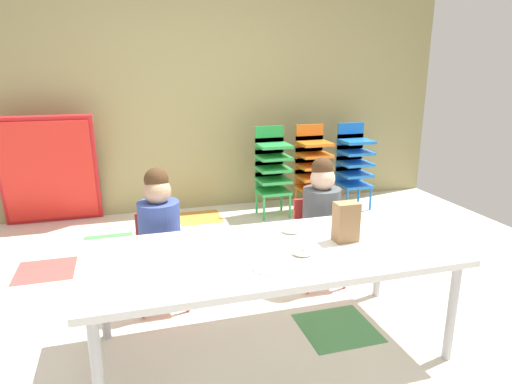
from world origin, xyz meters
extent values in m
cube|color=silver|center=(0.00, 0.00, -0.01)|extent=(5.70, 4.42, 0.02)
cube|color=#478C51|center=(0.45, -0.45, 0.00)|extent=(0.43, 0.43, 0.00)
cube|color=orange|center=(0.00, 1.80, 0.00)|extent=(0.43, 0.43, 0.00)
cube|color=#B24C47|center=(-1.35, 0.90, 0.00)|extent=(0.43, 0.43, 0.00)
cube|color=#478C51|center=(1.35, 1.80, 0.00)|extent=(0.43, 0.43, 0.00)
cube|color=#B24C47|center=(1.35, 1.35, 0.00)|extent=(0.43, 0.43, 0.00)
cube|color=gray|center=(-0.45, 1.35, 0.00)|extent=(0.43, 0.43, 0.00)
cube|color=#478C51|center=(-0.90, 1.35, 0.00)|extent=(0.43, 0.43, 0.00)
cube|color=tan|center=(0.00, 2.21, 1.20)|extent=(5.70, 0.10, 2.40)
cube|color=white|center=(0.01, -0.52, 0.57)|extent=(1.92, 0.84, 0.04)
cylinder|color=#B2B2B7|center=(-0.87, -0.88, 0.28)|extent=(0.05, 0.05, 0.55)
cylinder|color=#B2B2B7|center=(0.89, -0.88, 0.28)|extent=(0.05, 0.05, 0.55)
cylinder|color=#B2B2B7|center=(-0.87, -0.16, 0.28)|extent=(0.05, 0.05, 0.55)
cylinder|color=#B2B2B7|center=(0.89, -0.16, 0.28)|extent=(0.05, 0.05, 0.55)
cube|color=red|center=(-0.52, 0.12, 0.30)|extent=(0.32, 0.30, 0.03)
cube|color=red|center=(-0.52, 0.27, 0.45)|extent=(0.29, 0.02, 0.30)
cylinder|color=#384C99|center=(-0.52, 0.12, 0.52)|extent=(0.28, 0.28, 0.38)
sphere|color=tan|center=(-0.52, 0.12, 0.78)|extent=(0.17, 0.17, 0.17)
sphere|color=#472D19|center=(-0.52, 0.13, 0.85)|extent=(0.15, 0.15, 0.15)
cylinder|color=red|center=(-0.66, -0.01, 0.15)|extent=(0.02, 0.02, 0.28)
cylinder|color=red|center=(-0.38, -0.01, 0.15)|extent=(0.02, 0.02, 0.28)
cylinder|color=red|center=(-0.66, 0.25, 0.15)|extent=(0.02, 0.02, 0.28)
cylinder|color=red|center=(-0.38, 0.25, 0.15)|extent=(0.02, 0.02, 0.28)
cube|color=red|center=(0.58, 0.12, 0.30)|extent=(0.32, 0.30, 0.03)
cube|color=red|center=(0.58, 0.27, 0.45)|extent=(0.29, 0.02, 0.30)
cylinder|color=#4C5156|center=(0.58, 0.12, 0.52)|extent=(0.29, 0.29, 0.38)
sphere|color=beige|center=(0.58, 0.12, 0.78)|extent=(0.17, 0.17, 0.17)
sphere|color=#472D19|center=(0.58, 0.13, 0.85)|extent=(0.15, 0.15, 0.15)
cylinder|color=red|center=(0.44, -0.01, 0.15)|extent=(0.02, 0.02, 0.28)
cylinder|color=red|center=(0.72, -0.01, 0.15)|extent=(0.02, 0.02, 0.28)
cylinder|color=red|center=(0.44, 0.25, 0.15)|extent=(0.02, 0.02, 0.28)
cylinder|color=red|center=(0.72, 0.25, 0.15)|extent=(0.02, 0.02, 0.28)
cube|color=green|center=(0.75, 1.66, 0.26)|extent=(0.32, 0.30, 0.03)
cube|color=green|center=(0.75, 1.80, 0.35)|extent=(0.30, 0.02, 0.18)
cube|color=green|center=(0.75, 1.66, 0.38)|extent=(0.32, 0.30, 0.03)
cube|color=green|center=(0.75, 1.80, 0.47)|extent=(0.30, 0.02, 0.18)
cube|color=green|center=(0.75, 1.66, 0.50)|extent=(0.32, 0.30, 0.03)
cube|color=green|center=(0.75, 1.80, 0.59)|extent=(0.30, 0.02, 0.18)
cube|color=green|center=(0.75, 1.66, 0.62)|extent=(0.32, 0.30, 0.03)
cube|color=green|center=(0.75, 1.80, 0.71)|extent=(0.30, 0.02, 0.18)
cube|color=green|center=(0.75, 1.66, 0.74)|extent=(0.32, 0.30, 0.03)
cube|color=green|center=(0.75, 1.80, 0.83)|extent=(0.30, 0.02, 0.18)
cylinder|color=green|center=(0.61, 1.53, 0.13)|extent=(0.02, 0.02, 0.26)
cylinder|color=green|center=(0.89, 1.53, 0.13)|extent=(0.02, 0.02, 0.26)
cylinder|color=green|center=(0.61, 1.79, 0.13)|extent=(0.02, 0.02, 0.26)
cylinder|color=green|center=(0.89, 1.79, 0.13)|extent=(0.02, 0.02, 0.26)
cube|color=orange|center=(1.20, 1.66, 0.26)|extent=(0.32, 0.30, 0.03)
cube|color=orange|center=(1.20, 1.80, 0.35)|extent=(0.30, 0.02, 0.18)
cube|color=orange|center=(1.20, 1.66, 0.38)|extent=(0.32, 0.30, 0.03)
cube|color=orange|center=(1.20, 1.80, 0.47)|extent=(0.30, 0.02, 0.18)
cube|color=orange|center=(1.20, 1.66, 0.50)|extent=(0.32, 0.30, 0.03)
cube|color=orange|center=(1.20, 1.80, 0.59)|extent=(0.30, 0.02, 0.18)
cube|color=orange|center=(1.20, 1.66, 0.62)|extent=(0.32, 0.30, 0.03)
cube|color=orange|center=(1.20, 1.80, 0.71)|extent=(0.30, 0.02, 0.18)
cube|color=orange|center=(1.20, 1.66, 0.74)|extent=(0.32, 0.30, 0.03)
cube|color=orange|center=(1.20, 1.80, 0.83)|extent=(0.30, 0.02, 0.18)
cylinder|color=orange|center=(1.06, 1.53, 0.13)|extent=(0.02, 0.02, 0.26)
cylinder|color=orange|center=(1.34, 1.53, 0.13)|extent=(0.02, 0.02, 0.26)
cylinder|color=orange|center=(1.06, 1.79, 0.13)|extent=(0.02, 0.02, 0.26)
cylinder|color=orange|center=(1.34, 1.79, 0.13)|extent=(0.02, 0.02, 0.26)
cube|color=blue|center=(1.68, 1.66, 0.26)|extent=(0.32, 0.30, 0.03)
cube|color=blue|center=(1.68, 1.80, 0.35)|extent=(0.30, 0.02, 0.18)
cube|color=blue|center=(1.68, 1.66, 0.38)|extent=(0.32, 0.30, 0.03)
cube|color=blue|center=(1.68, 1.80, 0.47)|extent=(0.30, 0.02, 0.18)
cube|color=blue|center=(1.68, 1.66, 0.50)|extent=(0.32, 0.30, 0.03)
cube|color=blue|center=(1.68, 1.80, 0.59)|extent=(0.30, 0.02, 0.18)
cube|color=blue|center=(1.68, 1.66, 0.62)|extent=(0.32, 0.30, 0.03)
cube|color=blue|center=(1.68, 1.80, 0.71)|extent=(0.30, 0.02, 0.18)
cube|color=blue|center=(1.68, 1.66, 0.74)|extent=(0.32, 0.30, 0.03)
cube|color=blue|center=(1.68, 1.80, 0.83)|extent=(0.30, 0.02, 0.18)
cylinder|color=blue|center=(1.54, 1.53, 0.13)|extent=(0.02, 0.02, 0.26)
cylinder|color=blue|center=(1.82, 1.53, 0.13)|extent=(0.02, 0.02, 0.26)
cylinder|color=blue|center=(1.54, 1.79, 0.13)|extent=(0.02, 0.02, 0.26)
cylinder|color=blue|center=(1.82, 1.79, 0.13)|extent=(0.02, 0.02, 0.26)
cube|color=red|center=(-1.41, 2.02, 0.54)|extent=(0.90, 0.28, 1.09)
cube|color=red|center=(-1.41, 1.98, 0.54)|extent=(0.83, 0.23, 0.99)
cube|color=#9E754C|center=(0.44, -0.51, 0.70)|extent=(0.13, 0.09, 0.22)
cylinder|color=white|center=(0.19, -0.32, 0.59)|extent=(0.18, 0.18, 0.01)
cylinder|color=white|center=(-0.07, -0.72, 0.59)|extent=(0.18, 0.18, 0.01)
torus|color=white|center=(0.19, -0.32, 0.61)|extent=(0.11, 0.11, 0.03)
torus|color=white|center=(0.14, -0.61, 0.60)|extent=(0.11, 0.11, 0.03)
camera|label=1|loc=(-0.70, -2.60, 1.53)|focal=31.67mm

